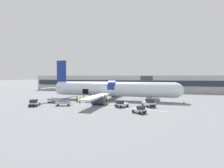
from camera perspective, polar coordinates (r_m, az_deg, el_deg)
The scene contains 21 objects.
ground_plane at distance 44.17m, azimuth -0.10°, elevation -6.18°, with size 500.00×500.00×0.00m, color slate.
apron_marking_line at distance 38.20m, azimuth -1.93°, elevation -7.55°, with size 25.87×3.72×0.01m.
terminal_strip at distance 81.84m, azimuth 6.95°, elevation 0.28°, with size 93.44×13.50×7.02m.
jet_bridge_stub at distance 52.96m, azimuth 11.49°, elevation 0.86°, with size 3.34×9.44×6.79m.
airplane at distance 48.90m, azimuth -0.32°, elevation -1.73°, with size 37.67×33.28×11.43m.
baggage_tug_lead at distance 39.33m, azimuth 11.98°, elevation -6.18°, with size 3.16×3.49×1.79m.
baggage_tug_mid at distance 38.06m, azimuth 3.08°, elevation -6.60°, with size 2.98×3.21×1.50m.
baggage_tug_rear at distance 43.15m, azimuth -24.04°, elevation -5.70°, with size 2.78×3.55×1.53m.
baggage_tug_spare at distance 32.25m, azimuth 8.98°, elevation -8.40°, with size 2.74×2.55×1.37m.
baggage_cart_loading at distance 46.12m, azimuth -7.04°, elevation -5.16°, with size 3.67×2.74×1.11m.
baggage_cart_queued at distance 46.39m, azimuth -18.05°, elevation -5.18°, with size 4.35×2.08×1.15m.
baggage_cart_empty at distance 41.45m, azimuth -15.43°, elevation -6.21°, with size 4.21×2.56×0.98m.
ground_crew_loader_a at distance 48.95m, azimuth -9.30°, elevation -4.30°, with size 0.54×0.54×1.71m.
ground_crew_loader_b at distance 46.13m, azimuth -10.37°, elevation -4.68°, with size 0.42×0.61×1.77m.
ground_crew_driver at distance 44.89m, azimuth -1.89°, elevation -4.84°, with size 0.60×0.55×1.77m.
ground_crew_supervisor at distance 46.90m, azimuth -11.36°, elevation -4.54°, with size 0.53×0.63×1.82m.
ground_crew_helper at distance 43.46m, azimuth -2.54°, elevation -5.11°, with size 0.55×0.55×1.73m.
suitcase_on_tarmac_upright at distance 45.35m, azimuth -10.57°, elevation -5.68°, with size 0.51×0.29×0.60m.
safety_cone_nose at distance 46.49m, azimuth 22.45°, elevation -5.48°, with size 0.56×0.56×0.77m.
safety_cone_engine_left at distance 33.04m, azimuth -9.69°, elevation -8.59°, with size 0.43×0.43×0.71m.
safety_cone_wingtip at distance 41.02m, azimuth -1.57°, elevation -6.39°, with size 0.58×0.58×0.70m.
Camera 1 is at (11.29, -42.17, 6.67)m, focal length 28.00 mm.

